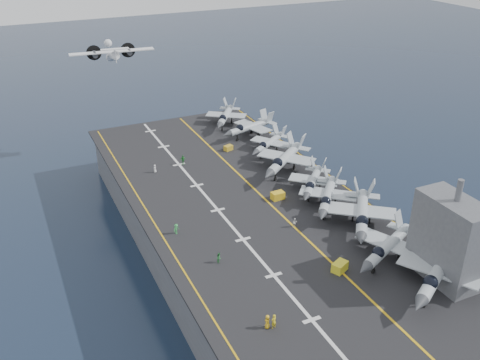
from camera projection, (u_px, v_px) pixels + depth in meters
name	position (u px, v px, depth m)	size (l,w,h in m)	color
ground	(249.00, 253.00, 97.36)	(500.00, 500.00, 0.00)	#142135
hull	(249.00, 229.00, 95.10)	(36.00, 90.00, 10.00)	#56595E
flight_deck	(250.00, 204.00, 92.76)	(38.00, 92.00, 0.40)	black
foul_line	(265.00, 199.00, 93.79)	(0.35, 90.00, 0.02)	gold
landing_centerline	(218.00, 210.00, 90.40)	(0.50, 90.00, 0.02)	silver
deck_edge_port	(155.00, 224.00, 86.26)	(0.25, 90.00, 0.02)	gold
deck_edge_stbd	(339.00, 182.00, 99.62)	(0.25, 90.00, 0.02)	gold
island_superstructure	(451.00, 230.00, 70.65)	(5.00, 10.00, 15.00)	#56595E
fighter_jet_0	(438.00, 271.00, 70.45)	(19.40, 17.54, 5.61)	#969FA7
fighter_jet_1	(388.00, 245.00, 76.42)	(17.61, 15.27, 5.14)	#959AA4
fighter_jet_2	(362.00, 212.00, 84.28)	(18.28, 19.26, 5.58)	#9DA7AE
fighter_jet_3	(328.00, 194.00, 90.06)	(16.86, 17.40, 5.06)	#9EA7AF
fighter_jet_4	(313.00, 180.00, 95.25)	(15.41, 15.68, 4.58)	#8B959A
fighter_jet_5	(285.00, 158.00, 102.66)	(19.66, 18.83, 5.70)	#959CA3
fighter_jet_6	(269.00, 142.00, 111.15)	(15.43, 14.32, 4.46)	gray
fighter_jet_7	(250.00, 126.00, 118.80)	(16.24, 13.08, 4.91)	#959EA5
fighter_jet_8	(225.00, 115.00, 125.30)	(15.77, 16.88, 4.88)	#99A1AA
tow_cart_a	(340.00, 267.00, 74.87)	(2.70, 2.31, 1.37)	gold
tow_cart_b	(278.00, 196.00, 93.61)	(2.30, 1.56, 1.34)	gold
tow_cart_c	(228.00, 148.00, 112.77)	(2.05, 1.65, 1.07)	gold
crew_0	(267.00, 322.00, 64.51)	(1.34, 1.28, 1.87)	gold
crew_1	(274.00, 321.00, 64.43)	(1.38, 1.09, 2.03)	gold
crew_2	(219.00, 258.00, 76.66)	(1.07, 1.15, 1.59)	#2D8A3D
crew_3	(176.00, 229.00, 83.44)	(1.22, 1.07, 1.71)	green
crew_4	(183.00, 160.00, 106.26)	(1.23, 0.86, 1.98)	#268C33
crew_5	(155.00, 169.00, 103.12)	(1.10, 1.15, 1.60)	silver
crew_7	(295.00, 223.00, 85.22)	(0.96, 0.64, 1.60)	silver
transport_plane	(113.00, 56.00, 124.77)	(20.52, 14.93, 4.59)	silver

